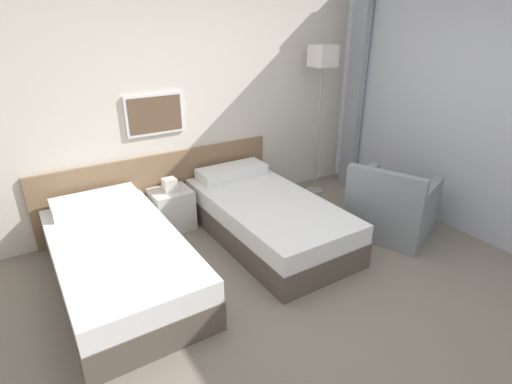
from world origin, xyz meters
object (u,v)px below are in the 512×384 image
at_px(bed_near_door, 120,261).
at_px(armchair, 391,209).
at_px(nightstand, 172,208).
at_px(bed_near_window, 266,217).
at_px(floor_lamp, 322,67).

xyz_separation_m(bed_near_door, armchair, (2.79, -0.64, 0.05)).
distance_m(bed_near_door, nightstand, 1.08).
bearing_deg(nightstand, armchair, -34.72).
distance_m(bed_near_door, armchair, 2.86).
bearing_deg(bed_near_door, nightstand, 43.64).
bearing_deg(armchair, bed_near_window, 41.23).
bearing_deg(floor_lamp, bed_near_window, -151.56).
distance_m(bed_near_door, bed_near_window, 1.56).
relative_size(nightstand, floor_lamp, 0.31).
bearing_deg(nightstand, floor_lamp, -1.75).
distance_m(bed_near_window, floor_lamp, 2.01).
distance_m(bed_near_window, armchair, 1.38).
xyz_separation_m(nightstand, armchair, (2.01, -1.39, 0.04)).
bearing_deg(floor_lamp, nightstand, 178.25).
xyz_separation_m(nightstand, floor_lamp, (2.04, -0.06, 1.41)).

